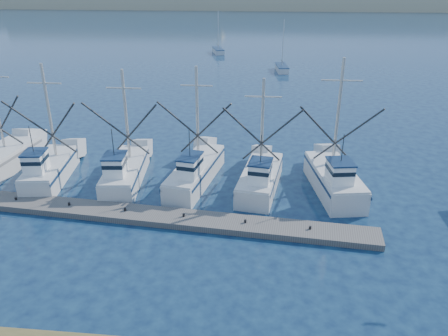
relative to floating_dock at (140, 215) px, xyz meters
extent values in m
plane|color=#0C1A37|center=(7.05, -6.78, -0.20)|extent=(500.00, 500.00, 0.00)
cube|color=#5F5A55|center=(0.00, 0.00, 0.00)|extent=(30.62, 4.83, 0.41)
cube|color=silver|center=(-8.36, 4.92, 0.55)|extent=(3.33, 7.45, 1.51)
cube|color=white|center=(-8.36, 3.07, 2.05)|extent=(1.60, 1.93, 1.50)
cylinder|color=#B7B2A8|center=(-8.36, 6.15, 4.94)|extent=(0.22, 0.22, 7.27)
cube|color=silver|center=(-2.52, 5.20, 0.52)|extent=(3.20, 7.96, 1.45)
cube|color=white|center=(-2.52, 3.21, 1.99)|extent=(1.58, 2.03, 1.50)
cylinder|color=#B7B2A8|center=(-2.52, 6.52, 4.71)|extent=(0.22, 0.22, 6.94)
cube|color=silver|center=(2.85, 5.57, 0.56)|extent=(3.57, 8.74, 1.53)
cube|color=white|center=(2.85, 3.39, 2.08)|extent=(1.59, 2.25, 1.50)
cylinder|color=#B7B2A8|center=(2.85, 7.02, 4.87)|extent=(0.22, 0.22, 7.08)
cube|color=silver|center=(7.76, 4.98, 0.52)|extent=(3.42, 7.60, 1.44)
cube|color=white|center=(7.76, 3.11, 1.98)|extent=(1.64, 1.97, 1.50)
cylinder|color=#B7B2A8|center=(7.76, 6.24, 4.52)|extent=(0.22, 0.22, 6.58)
cube|color=silver|center=(13.11, 5.06, 0.62)|extent=(3.81, 7.82, 1.65)
cube|color=white|center=(13.11, 3.15, 2.19)|extent=(1.78, 2.05, 1.50)
cylinder|color=#B7B2A8|center=(13.11, 6.34, 5.38)|extent=(0.22, 0.22, 7.87)
cube|color=silver|center=(10.30, 48.44, 0.25)|extent=(2.22, 5.48, 0.90)
cylinder|color=#B7B2A8|center=(10.30, 48.74, 4.30)|extent=(0.12, 0.12, 7.20)
cube|color=silver|center=(-2.08, 65.09, 0.25)|extent=(3.09, 5.66, 0.90)
cylinder|color=#B7B2A8|center=(-2.08, 65.39, 4.30)|extent=(0.12, 0.12, 7.20)
camera|label=1|loc=(7.97, -24.24, 14.48)|focal=35.00mm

